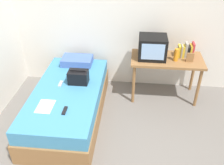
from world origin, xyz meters
name	(u,v)px	position (x,y,z in m)	size (l,w,h in m)	color
ground_plane	(116,165)	(0.00, 0.00, 0.00)	(8.00, 8.00, 0.00)	slate
wall_back	(127,15)	(0.00, 2.00, 1.30)	(5.20, 0.10, 2.60)	silver
bed	(69,103)	(-0.82, 0.87, 0.26)	(1.00, 2.00, 0.52)	olive
desk	(166,63)	(0.68, 1.58, 0.65)	(1.16, 0.60, 0.75)	olive
tv	(152,47)	(0.43, 1.58, 0.93)	(0.44, 0.39, 0.36)	black
water_bottle	(176,55)	(0.81, 1.51, 0.85)	(0.07, 0.07, 0.20)	orange
book_row	(186,51)	(0.98, 1.66, 0.85)	(0.24, 0.16, 0.25)	gold
picture_frame	(190,58)	(1.02, 1.49, 0.82)	(0.11, 0.02, 0.15)	olive
pillow	(77,61)	(-0.83, 1.65, 0.58)	(0.52, 0.34, 0.12)	#4766AD
handbag	(78,77)	(-0.68, 1.06, 0.62)	(0.30, 0.20, 0.23)	black
magazine	(45,106)	(-1.00, 0.43, 0.52)	(0.21, 0.29, 0.01)	white
remote_dark	(65,111)	(-0.72, 0.37, 0.53)	(0.04, 0.16, 0.02)	black
remote_silver	(61,84)	(-0.95, 0.99, 0.53)	(0.04, 0.14, 0.02)	#B7B7BC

